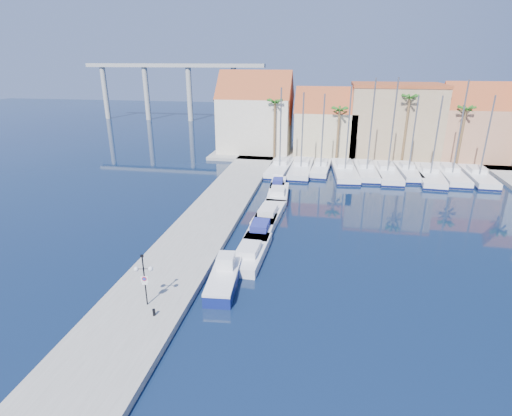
# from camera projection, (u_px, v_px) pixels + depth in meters

# --- Properties ---
(ground) EXTENTS (260.00, 260.00, 0.00)m
(ground) POSITION_uv_depth(u_px,v_px,m) (278.00, 317.00, 25.91)
(ground) COLOR black
(ground) RESTS_ON ground
(quay_west) EXTENTS (6.00, 77.00, 0.50)m
(quay_west) POSITION_uv_depth(u_px,v_px,m) (206.00, 224.00, 39.75)
(quay_west) COLOR gray
(quay_west) RESTS_ON ground
(shore_north) EXTENTS (54.00, 16.00, 0.50)m
(shore_north) POSITION_uv_depth(u_px,v_px,m) (371.00, 155.00, 68.37)
(shore_north) COLOR gray
(shore_north) RESTS_ON ground
(lamp_post) EXTENTS (1.23, 0.52, 3.68)m
(lamp_post) POSITION_uv_depth(u_px,v_px,m) (144.00, 272.00, 25.56)
(lamp_post) COLOR black
(lamp_post) RESTS_ON quay_west
(bollard) EXTENTS (0.18, 0.18, 0.46)m
(bollard) POSITION_uv_depth(u_px,v_px,m) (154.00, 312.00, 25.21)
(bollard) COLOR black
(bollard) RESTS_ON quay_west
(fishing_boat) EXTENTS (2.37, 5.88, 2.01)m
(fishing_boat) POSITION_uv_depth(u_px,v_px,m) (224.00, 277.00, 29.34)
(fishing_boat) COLOR navy
(fishing_boat) RESTS_ON ground
(motorboat_west_0) EXTENTS (2.58, 7.25, 1.40)m
(motorboat_west_0) POSITION_uv_depth(u_px,v_px,m) (251.00, 252.00, 33.47)
(motorboat_west_0) COLOR white
(motorboat_west_0) RESTS_ON ground
(motorboat_west_1) EXTENTS (2.31, 6.97, 1.40)m
(motorboat_west_1) POSITION_uv_depth(u_px,v_px,m) (261.00, 229.00, 38.12)
(motorboat_west_1) COLOR white
(motorboat_west_1) RESTS_ON ground
(motorboat_west_2) EXTENTS (2.82, 7.48, 1.40)m
(motorboat_west_2) POSITION_uv_depth(u_px,v_px,m) (269.00, 214.00, 41.83)
(motorboat_west_2) COLOR white
(motorboat_west_2) RESTS_ON ground
(motorboat_west_3) EXTENTS (2.74, 7.32, 1.40)m
(motorboat_west_3) POSITION_uv_depth(u_px,v_px,m) (278.00, 194.00, 47.95)
(motorboat_west_3) COLOR white
(motorboat_west_3) RESTS_ON ground
(motorboat_west_4) EXTENTS (2.01, 5.60, 1.40)m
(motorboat_west_4) POSITION_uv_depth(u_px,v_px,m) (278.00, 184.00, 51.44)
(motorboat_west_4) COLOR white
(motorboat_west_4) RESTS_ON ground
(sailboat_0) EXTENTS (3.56, 10.87, 12.03)m
(sailboat_0) POSITION_uv_depth(u_px,v_px,m) (280.00, 167.00, 59.25)
(sailboat_0) COLOR white
(sailboat_0) RESTS_ON ground
(sailboat_1) EXTENTS (3.29, 11.39, 11.40)m
(sailboat_1) POSITION_uv_depth(u_px,v_px,m) (301.00, 168.00, 58.89)
(sailboat_1) COLOR white
(sailboat_1) RESTS_ON ground
(sailboat_2) EXTENTS (3.04, 9.18, 11.22)m
(sailboat_2) POSITION_uv_depth(u_px,v_px,m) (321.00, 168.00, 58.74)
(sailboat_2) COLOR white
(sailboat_2) RESTS_ON ground
(sailboat_3) EXTENTS (4.04, 12.08, 12.42)m
(sailboat_3) POSITION_uv_depth(u_px,v_px,m) (344.00, 170.00, 57.63)
(sailboat_3) COLOR white
(sailboat_3) RESTS_ON ground
(sailboat_4) EXTENTS (3.37, 10.94, 13.39)m
(sailboat_4) POSITION_uv_depth(u_px,v_px,m) (366.00, 170.00, 57.58)
(sailboat_4) COLOR white
(sailboat_4) RESTS_ON ground
(sailboat_5) EXTENTS (3.35, 11.33, 13.48)m
(sailboat_5) POSITION_uv_depth(u_px,v_px,m) (387.00, 172.00, 56.70)
(sailboat_5) COLOR white
(sailboat_5) RESTS_ON ground
(sailboat_6) EXTENTS (3.06, 9.58, 11.12)m
(sailboat_6) POSITION_uv_depth(u_px,v_px,m) (407.00, 171.00, 57.17)
(sailboat_6) COLOR white
(sailboat_6) RESTS_ON ground
(sailboat_7) EXTENTS (3.86, 11.63, 11.30)m
(sailboat_7) POSITION_uv_depth(u_px,v_px,m) (429.00, 175.00, 55.41)
(sailboat_7) COLOR white
(sailboat_7) RESTS_ON ground
(sailboat_8) EXTENTS (3.16, 11.14, 13.28)m
(sailboat_8) POSITION_uv_depth(u_px,v_px,m) (451.00, 174.00, 55.79)
(sailboat_8) COLOR white
(sailboat_8) RESTS_ON ground
(sailboat_9) EXTENTS (2.99, 10.56, 11.40)m
(sailboat_9) POSITION_uv_depth(u_px,v_px,m) (477.00, 176.00, 54.87)
(sailboat_9) COLOR white
(sailboat_9) RESTS_ON ground
(building_0) EXTENTS (12.30, 9.00, 13.50)m
(building_0) POSITION_uv_depth(u_px,v_px,m) (256.00, 116.00, 68.56)
(building_0) COLOR beige
(building_0) RESTS_ON shore_north
(building_1) EXTENTS (10.30, 8.00, 11.00)m
(building_1) POSITION_uv_depth(u_px,v_px,m) (326.00, 125.00, 67.00)
(building_1) COLOR tan
(building_1) RESTS_ON shore_north
(building_2) EXTENTS (14.20, 10.20, 11.50)m
(building_2) POSITION_uv_depth(u_px,v_px,m) (394.00, 120.00, 65.75)
(building_2) COLOR tan
(building_2) RESTS_ON shore_north
(building_3) EXTENTS (10.30, 8.00, 12.00)m
(building_3) POSITION_uv_depth(u_px,v_px,m) (473.00, 125.00, 62.98)
(building_3) COLOR tan
(building_3) RESTS_ON shore_north
(palm_0) EXTENTS (2.60, 2.60, 10.15)m
(palm_0) POSITION_uv_depth(u_px,v_px,m) (275.00, 104.00, 62.39)
(palm_0) COLOR brown
(palm_0) RESTS_ON shore_north
(palm_1) EXTENTS (2.60, 2.60, 9.15)m
(palm_1) POSITION_uv_depth(u_px,v_px,m) (340.00, 111.00, 61.06)
(palm_1) COLOR brown
(palm_1) RESTS_ON shore_north
(palm_2) EXTENTS (2.60, 2.60, 11.15)m
(palm_2) POSITION_uv_depth(u_px,v_px,m) (410.00, 100.00, 58.73)
(palm_2) COLOR brown
(palm_2) RESTS_ON shore_north
(palm_3) EXTENTS (2.60, 2.60, 9.65)m
(palm_3) POSITION_uv_depth(u_px,v_px,m) (466.00, 111.00, 57.90)
(palm_3) COLOR brown
(palm_3) RESTS_ON shore_north
(viaduct) EXTENTS (48.00, 2.20, 14.45)m
(viaduct) POSITION_uv_depth(u_px,v_px,m) (170.00, 81.00, 104.30)
(viaduct) COLOR #9E9E99
(viaduct) RESTS_ON ground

